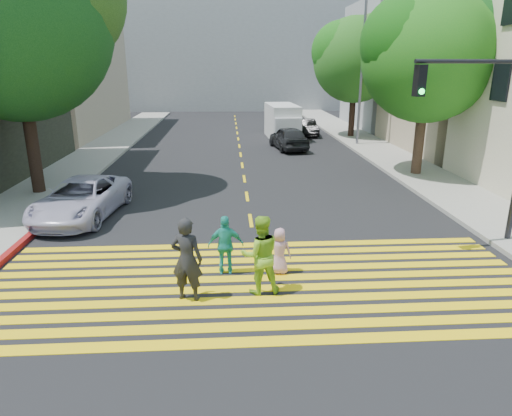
{
  "coord_description": "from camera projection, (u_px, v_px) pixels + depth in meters",
  "views": [
    {
      "loc": [
        -0.72,
        -8.82,
        5.14
      ],
      "look_at": [
        0.0,
        3.0,
        1.4
      ],
      "focal_mm": 32.0,
      "sensor_mm": 36.0,
      "label": 1
    }
  ],
  "objects": [
    {
      "name": "street_lamp",
      "position": [
        360.0,
        63.0,
        28.44
      ],
      "size": [
        2.04,
        0.64,
        9.1
      ],
      "rotation": [
        0.0,
        0.0,
        0.22
      ],
      "color": "slate",
      "rests_on": "ground"
    },
    {
      "name": "ground",
      "position": [
        264.0,
        310.0,
        9.99
      ],
      "size": [
        120.0,
        120.0,
        0.0
      ],
      "primitive_type": "plane",
      "color": "black"
    },
    {
      "name": "crosswalk",
      "position": [
        260.0,
        283.0,
        11.2
      ],
      "size": [
        13.4,
        5.3,
        0.01
      ],
      "color": "yellow",
      "rests_on": "ground"
    },
    {
      "name": "dark_car_near",
      "position": [
        289.0,
        138.0,
        28.62
      ],
      "size": [
        2.32,
        4.46,
        1.45
      ],
      "primitive_type": "imported",
      "rotation": [
        0.0,
        0.0,
        3.29
      ],
      "color": "black",
      "rests_on": "ground"
    },
    {
      "name": "tree_right_far",
      "position": [
        357.0,
        55.0,
        31.65
      ],
      "size": [
        7.28,
        6.94,
        8.5
      ],
      "rotation": [
        0.0,
        0.0,
        -0.21
      ],
      "color": "black",
      "rests_on": "ground"
    },
    {
      "name": "white_van",
      "position": [
        283.0,
        123.0,
        32.55
      ],
      "size": [
        2.17,
        5.17,
        2.4
      ],
      "rotation": [
        0.0,
        0.0,
        0.05
      ],
      "color": "silver",
      "rests_on": "ground"
    },
    {
      "name": "tree_left",
      "position": [
        16.0,
        13.0,
        16.77
      ],
      "size": [
        8.39,
        8.03,
        10.29
      ],
      "rotation": [
        0.0,
        0.0,
        0.14
      ],
      "color": "black",
      "rests_on": "ground"
    },
    {
      "name": "sidewalk_right",
      "position": [
        399.0,
        162.0,
        24.74
      ],
      "size": [
        3.0,
        60.0,
        0.15
      ],
      "primitive_type": "cube",
      "color": "gray",
      "rests_on": "ground"
    },
    {
      "name": "lane_line",
      "position": [
        239.0,
        142.0,
        31.4
      ],
      "size": [
        0.12,
        34.4,
        0.01
      ],
      "color": "yellow",
      "rests_on": "ground"
    },
    {
      "name": "white_sedan",
      "position": [
        81.0,
        199.0,
        15.87
      ],
      "size": [
        2.81,
        5.09,
        1.35
      ],
      "primitive_type": "imported",
      "rotation": [
        0.0,
        0.0,
        -0.12
      ],
      "color": "#B5AFCB",
      "rests_on": "ground"
    },
    {
      "name": "pedestrian_extra",
      "position": [
        226.0,
        245.0,
        11.54
      ],
      "size": [
        0.91,
        0.39,
        1.54
      ],
      "primitive_type": "imported",
      "rotation": [
        0.0,
        0.0,
        3.15
      ],
      "color": "teal",
      "rests_on": "ground"
    },
    {
      "name": "building_right_tan",
      "position": [
        488.0,
        67.0,
        27.44
      ],
      "size": [
        10.0,
        10.0,
        10.0
      ],
      "primitive_type": "cube",
      "color": "tan",
      "rests_on": "ground"
    },
    {
      "name": "building_left_tan",
      "position": [
        23.0,
        66.0,
        34.19
      ],
      "size": [
        12.0,
        16.0,
        10.0
      ],
      "primitive_type": "cube",
      "color": "tan",
      "rests_on": "ground"
    },
    {
      "name": "tree_right_near",
      "position": [
        430.0,
        49.0,
        20.24
      ],
      "size": [
        6.79,
        6.28,
        8.58
      ],
      "rotation": [
        0.0,
        0.0,
        -0.07
      ],
      "color": "black",
      "rests_on": "ground"
    },
    {
      "name": "pedestrian_woman",
      "position": [
        260.0,
        255.0,
        10.51
      ],
      "size": [
        1.0,
        0.82,
        1.89
      ],
      "primitive_type": "imported",
      "rotation": [
        0.0,
        0.0,
        3.26
      ],
      "color": "#84C027",
      "rests_on": "ground"
    },
    {
      "name": "pedestrian_man",
      "position": [
        187.0,
        259.0,
        10.17
      ],
      "size": [
        0.81,
        0.63,
        1.96
      ],
      "primitive_type": "imported",
      "rotation": [
        0.0,
        0.0,
        2.89
      ],
      "color": "black",
      "rests_on": "ground"
    },
    {
      "name": "building_right_grey",
      "position": [
        416.0,
        66.0,
        37.91
      ],
      "size": [
        10.0,
        10.0,
        10.0
      ],
      "primitive_type": "cube",
      "color": "gray",
      "rests_on": "ground"
    },
    {
      "name": "sidewalk_left",
      "position": [
        112.0,
        144.0,
        30.41
      ],
      "size": [
        3.0,
        40.0,
        0.15
      ],
      "primitive_type": "cube",
      "color": "gray",
      "rests_on": "ground"
    },
    {
      "name": "dark_car_parked",
      "position": [
        307.0,
        127.0,
        34.22
      ],
      "size": [
        1.34,
        3.67,
        1.2
      ],
      "primitive_type": "imported",
      "rotation": [
        0.0,
        0.0,
        0.02
      ],
      "color": "black",
      "rests_on": "ground"
    },
    {
      "name": "silver_car",
      "position": [
        278.0,
        123.0,
        36.74
      ],
      "size": [
        1.91,
        4.43,
        1.27
      ],
      "primitive_type": "imported",
      "rotation": [
        0.0,
        0.0,
        3.11
      ],
      "color": "#B6B6B6",
      "rests_on": "ground"
    },
    {
      "name": "backdrop_block",
      "position": [
        233.0,
        57.0,
        53.86
      ],
      "size": [
        30.0,
        8.0,
        12.0
      ],
      "primitive_type": "cube",
      "color": "gray",
      "rests_on": "ground"
    },
    {
      "name": "traffic_signal",
      "position": [
        497.0,
        123.0,
        12.43
      ],
      "size": [
        3.77,
        0.97,
        5.58
      ],
      "rotation": [
        0.0,
        0.0,
        0.19
      ],
      "color": "#232229",
      "rests_on": "ground"
    },
    {
      "name": "curb_red",
      "position": [
        45.0,
        222.0,
        15.27
      ],
      "size": [
        0.2,
        8.0,
        0.16
      ],
      "primitive_type": "cube",
      "color": "maroon",
      "rests_on": "ground"
    },
    {
      "name": "pedestrian_child",
      "position": [
        279.0,
        251.0,
        11.58
      ],
      "size": [
        0.67,
        0.53,
        1.22
      ],
      "primitive_type": "imported",
      "rotation": [
        0.0,
        0.0,
        2.88
      ],
      "color": "#C1899D",
      "rests_on": "ground"
    }
  ]
}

